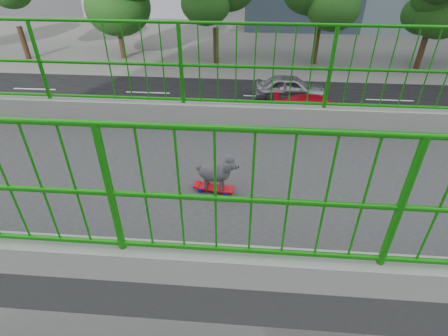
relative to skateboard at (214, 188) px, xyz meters
name	(u,v)px	position (x,y,z in m)	size (l,w,h in m)	color
road	(268,142)	(-13.24, 1.39, -7.03)	(18.00, 90.00, 0.02)	black
footbridge	(316,284)	(-0.24, 1.39, -1.83)	(3.00, 24.00, 7.00)	#2D2D2F
railing	(342,168)	(-0.24, 1.39, 0.17)	(3.00, 24.00, 1.42)	gray
street_trees	(283,1)	(-26.27, 2.45, -2.32)	(5.30, 60.40, 7.26)	black
skateboard	(214,188)	(0.00, 0.00, 0.00)	(0.20, 0.46, 0.06)	red
poodle	(216,171)	(0.00, 0.02, 0.22)	(0.24, 0.47, 0.39)	#2B292E
car_0	(304,224)	(-6.24, 2.40, -6.25)	(1.88, 4.68, 1.60)	gray
car_3	(318,110)	(-15.84, 4.20, -6.31)	(2.05, 5.04, 1.46)	red
car_4	(291,87)	(-19.04, 2.91, -6.28)	(1.80, 4.48, 1.53)	gray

